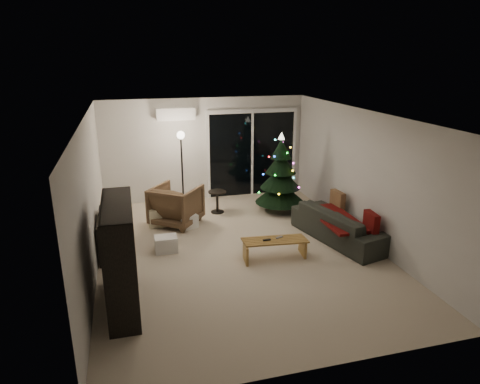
# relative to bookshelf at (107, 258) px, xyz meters

# --- Properties ---
(room) EXTENTS (6.50, 7.51, 2.60)m
(room) POSITION_rel_bookshelf_xyz_m (2.71, 2.79, 0.24)
(room) COLOR beige
(room) RESTS_ON ground
(bookshelf) EXTENTS (0.86, 1.60, 1.56)m
(bookshelf) POSITION_rel_bookshelf_xyz_m (0.00, 0.00, 0.00)
(bookshelf) COLOR black
(bookshelf) RESTS_ON floor
(media_cabinet) EXTENTS (0.44, 1.15, 0.72)m
(media_cabinet) POSITION_rel_bookshelf_xyz_m (0.00, 1.82, -0.42)
(media_cabinet) COLOR black
(media_cabinet) RESTS_ON floor
(stereo) EXTENTS (0.36, 0.43, 0.15)m
(stereo) POSITION_rel_bookshelf_xyz_m (0.00, 1.82, 0.01)
(stereo) COLOR black
(stereo) RESTS_ON media_cabinet
(armchair) EXTENTS (1.29, 1.30, 0.85)m
(armchair) POSITION_rel_bookshelf_xyz_m (1.31, 2.94, -0.35)
(armchair) COLOR brown
(armchair) RESTS_ON floor
(ottoman) EXTENTS (0.47, 0.47, 0.40)m
(ottoman) POSITION_rel_bookshelf_xyz_m (0.93, 3.01, -0.58)
(ottoman) COLOR beige
(ottoman) RESTS_ON floor
(cardboard_box_a) EXTENTS (0.41, 0.31, 0.29)m
(cardboard_box_a) POSITION_rel_bookshelf_xyz_m (0.95, 1.64, -0.63)
(cardboard_box_a) COLOR white
(cardboard_box_a) RESTS_ON floor
(cardboard_box_b) EXTENTS (0.49, 0.44, 0.28)m
(cardboard_box_b) POSITION_rel_bookshelf_xyz_m (1.49, 2.67, -0.64)
(cardboard_box_b) COLOR white
(cardboard_box_b) RESTS_ON floor
(side_table) EXTENTS (0.52, 0.52, 0.51)m
(side_table) POSITION_rel_bookshelf_xyz_m (2.29, 3.41, -0.52)
(side_table) COLOR black
(side_table) RESTS_ON floor
(floor_lamp) EXTENTS (0.29, 0.29, 1.81)m
(floor_lamp) POSITION_rel_bookshelf_xyz_m (1.56, 3.69, 0.13)
(floor_lamp) COLOR black
(floor_lamp) RESTS_ON floor
(sofa) EXTENTS (1.32, 2.28, 0.63)m
(sofa) POSITION_rel_bookshelf_xyz_m (4.30, 1.29, -0.47)
(sofa) COLOR black
(sofa) RESTS_ON floor
(sofa_throw) EXTENTS (0.67, 1.54, 0.05)m
(sofa_throw) POSITION_rel_bookshelf_xyz_m (4.20, 1.29, -0.33)
(sofa_throw) COLOR #410E0D
(sofa_throw) RESTS_ON sofa
(cushion_a) EXTENTS (0.16, 0.42, 0.41)m
(cushion_a) POSITION_rel_bookshelf_xyz_m (4.55, 1.94, -0.21)
(cushion_a) COLOR brown
(cushion_a) RESTS_ON sofa
(cushion_b) EXTENTS (0.15, 0.42, 0.41)m
(cushion_b) POSITION_rel_bookshelf_xyz_m (4.55, 0.64, -0.21)
(cushion_b) COLOR #410E0D
(cushion_b) RESTS_ON sofa
(coffee_table) EXTENTS (1.17, 0.51, 0.36)m
(coffee_table) POSITION_rel_bookshelf_xyz_m (2.79, 0.86, -0.60)
(coffee_table) COLOR #A47E36
(coffee_table) RESTS_ON floor
(remote_a) EXTENTS (0.14, 0.04, 0.02)m
(remote_a) POSITION_rel_bookshelf_xyz_m (2.64, 0.86, -0.41)
(remote_a) COLOR black
(remote_a) RESTS_ON coffee_table
(remote_b) EXTENTS (0.14, 0.08, 0.02)m
(remote_b) POSITION_rel_bookshelf_xyz_m (2.89, 0.91, -0.41)
(remote_b) COLOR slate
(remote_b) RESTS_ON coffee_table
(christmas_tree) EXTENTS (1.23, 1.23, 1.83)m
(christmas_tree) POSITION_rel_bookshelf_xyz_m (3.72, 3.16, 0.14)
(christmas_tree) COLOR black
(christmas_tree) RESTS_ON floor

